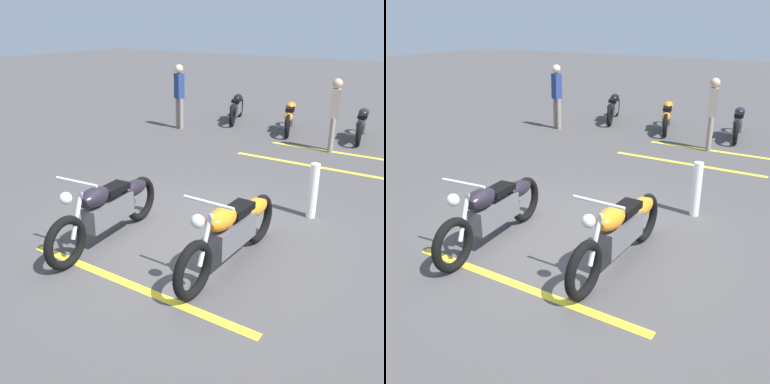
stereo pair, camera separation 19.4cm
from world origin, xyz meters
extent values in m
plane|color=#474444|center=(0.00, 0.00, 0.00)|extent=(60.00, 60.00, 0.00)
torus|color=black|center=(-1.15, -0.84, 0.34)|extent=(0.67, 0.11, 0.67)
torus|color=black|center=(0.41, -0.84, 0.34)|extent=(0.67, 0.11, 0.67)
cube|color=#59595E|center=(-0.32, -0.84, 0.42)|extent=(0.84, 0.22, 0.32)
ellipsoid|color=orange|center=(-0.59, -0.84, 0.72)|extent=(0.52, 0.28, 0.24)
ellipsoid|color=orange|center=(0.25, -0.84, 0.56)|extent=(0.56, 0.24, 0.22)
cube|color=black|center=(-0.19, -0.84, 0.70)|extent=(0.44, 0.24, 0.09)
cylinder|color=silver|center=(-0.92, -0.84, 0.60)|extent=(0.27, 0.06, 0.56)
cylinder|color=silver|center=(-0.87, -0.84, 1.02)|extent=(0.04, 0.62, 0.04)
sphere|color=silver|center=(-1.07, -0.84, 0.88)|extent=(0.15, 0.15, 0.15)
cylinder|color=silver|center=(0.08, -0.70, 0.26)|extent=(0.70, 0.09, 0.09)
torus|color=black|center=(-1.51, 0.75, 0.34)|extent=(0.68, 0.18, 0.67)
torus|color=black|center=(0.04, 0.93, 0.34)|extent=(0.68, 0.18, 0.67)
cube|color=#59595E|center=(-0.69, 0.85, 0.42)|extent=(0.86, 0.31, 0.32)
ellipsoid|color=black|center=(-0.96, 0.82, 0.72)|extent=(0.55, 0.34, 0.24)
ellipsoid|color=black|center=(-0.12, 0.91, 0.56)|extent=(0.58, 0.30, 0.22)
cube|color=black|center=(-0.56, 0.86, 0.70)|extent=(0.46, 0.29, 0.09)
cylinder|color=silver|center=(-1.28, 0.78, 0.60)|extent=(0.27, 0.09, 0.56)
cylinder|color=silver|center=(-1.23, 0.79, 1.02)|extent=(0.10, 0.62, 0.04)
sphere|color=silver|center=(-1.43, 0.76, 0.88)|extent=(0.15, 0.15, 0.15)
cylinder|color=silver|center=(-0.31, 1.03, 0.26)|extent=(0.71, 0.17, 0.09)
torus|color=black|center=(7.42, -0.37, 0.30)|extent=(0.61, 0.21, 0.60)
torus|color=black|center=(6.04, -0.63, 0.30)|extent=(0.61, 0.21, 0.60)
cube|color=#59595E|center=(6.69, -0.51, 0.38)|extent=(0.78, 0.33, 0.29)
ellipsoid|color=black|center=(6.93, -0.46, 0.65)|extent=(0.51, 0.33, 0.22)
ellipsoid|color=black|center=(6.19, -0.60, 0.50)|extent=(0.53, 0.30, 0.20)
cube|color=black|center=(6.57, -0.53, 0.63)|extent=(0.43, 0.28, 0.08)
torus|color=black|center=(7.17, 1.53, 0.30)|extent=(0.61, 0.29, 0.61)
torus|color=black|center=(5.83, 1.07, 0.30)|extent=(0.61, 0.29, 0.61)
cube|color=#59595E|center=(6.45, 1.29, 0.38)|extent=(0.79, 0.44, 0.29)
ellipsoid|color=orange|center=(6.69, 1.37, 0.65)|extent=(0.53, 0.39, 0.22)
ellipsoid|color=orange|center=(5.96, 1.12, 0.51)|extent=(0.55, 0.37, 0.20)
cube|color=black|center=(6.34, 1.25, 0.64)|extent=(0.45, 0.34, 0.08)
torus|color=black|center=(7.50, 3.34, 0.30)|extent=(0.61, 0.30, 0.61)
torus|color=black|center=(6.17, 2.86, 0.30)|extent=(0.61, 0.30, 0.61)
cube|color=#59595E|center=(6.79, 3.08, 0.38)|extent=(0.79, 0.45, 0.29)
ellipsoid|color=black|center=(7.02, 3.17, 0.65)|extent=(0.53, 0.40, 0.22)
ellipsoid|color=black|center=(6.30, 2.91, 0.51)|extent=(0.55, 0.38, 0.20)
cube|color=black|center=(6.68, 3.04, 0.64)|extent=(0.45, 0.34, 0.08)
cylinder|color=gray|center=(5.20, -0.24, 0.39)|extent=(0.11, 0.11, 0.78)
cylinder|color=gray|center=(5.35, -0.20, 0.39)|extent=(0.11, 0.11, 0.78)
cube|color=gray|center=(5.28, -0.22, 1.09)|extent=(0.27, 0.24, 0.62)
sphere|color=tan|center=(5.28, -0.22, 1.52)|extent=(0.21, 0.21, 0.21)
cylinder|color=gray|center=(5.19, 4.03, 0.41)|extent=(0.12, 0.12, 0.82)
cylinder|color=gray|center=(5.13, 3.88, 0.41)|extent=(0.12, 0.12, 0.82)
cube|color=navy|center=(5.16, 3.95, 1.15)|extent=(0.26, 0.29, 0.65)
sphere|color=beige|center=(5.16, 3.95, 1.59)|extent=(0.22, 0.22, 0.22)
cylinder|color=white|center=(1.58, -1.14, 0.42)|extent=(0.14, 0.14, 0.85)
cube|color=yellow|center=(-1.37, -0.14, 0.00)|extent=(0.18, 3.20, 0.01)
cube|color=yellow|center=(3.99, -0.17, 0.00)|extent=(0.18, 3.20, 0.01)
cube|color=yellow|center=(5.27, -0.42, 0.00)|extent=(0.18, 3.20, 0.01)
camera|label=1|loc=(-4.47, -3.12, 2.82)|focal=41.01mm
camera|label=2|loc=(-4.58, -2.96, 2.82)|focal=41.01mm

